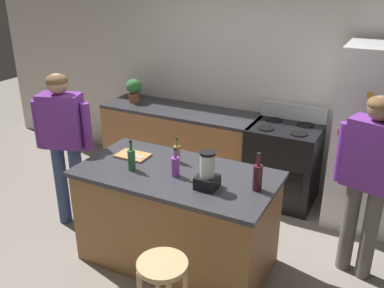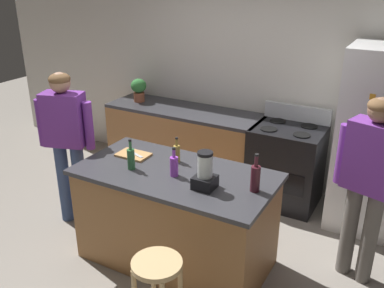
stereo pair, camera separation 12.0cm
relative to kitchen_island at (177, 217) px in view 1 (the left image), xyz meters
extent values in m
plane|color=gray|center=(0.00, 0.00, -0.46)|extent=(14.00, 14.00, 0.00)
cube|color=silver|center=(0.00, 1.95, 0.89)|extent=(8.00, 0.10, 2.70)
cube|color=#9E6B3D|center=(0.00, 0.00, -0.02)|extent=(1.67, 0.84, 0.87)
cube|color=#333338|center=(0.00, 0.00, 0.43)|extent=(1.73, 0.90, 0.04)
cube|color=#9E6B3D|center=(-0.80, 1.55, -0.02)|extent=(2.00, 0.64, 0.87)
cube|color=#333338|center=(-0.80, 1.55, 0.43)|extent=(2.00, 0.64, 0.04)
cube|color=silver|center=(1.52, 1.50, 0.48)|extent=(0.90, 0.70, 1.87)
cylinder|color=#B7BABF|center=(1.48, 1.13, 0.57)|extent=(0.02, 0.02, 0.84)
cube|color=red|center=(1.25, 1.15, 0.28)|extent=(0.05, 0.01, 0.05)
cube|color=red|center=(1.15, 1.15, 0.62)|extent=(0.05, 0.01, 0.05)
cube|color=orange|center=(1.35, 1.15, 1.02)|extent=(0.05, 0.01, 0.05)
cube|color=purple|center=(1.24, 1.15, 0.73)|extent=(0.05, 0.01, 0.05)
cube|color=yellow|center=(1.23, 1.15, 0.23)|extent=(0.05, 0.01, 0.05)
cube|color=black|center=(0.53, 1.52, 0.00)|extent=(0.76, 0.64, 0.91)
cube|color=black|center=(0.53, 1.20, -0.05)|extent=(0.60, 0.01, 0.24)
cube|color=#B7BABF|center=(0.53, 1.81, 0.54)|extent=(0.76, 0.06, 0.18)
cylinder|color=black|center=(0.35, 1.37, 0.46)|extent=(0.18, 0.18, 0.01)
cylinder|color=black|center=(0.71, 1.37, 0.46)|extent=(0.18, 0.18, 0.01)
cylinder|color=black|center=(0.35, 1.67, 0.46)|extent=(0.18, 0.18, 0.01)
cylinder|color=black|center=(0.71, 1.67, 0.46)|extent=(0.18, 0.18, 0.01)
cylinder|color=#384C7A|center=(-1.38, 0.02, -0.02)|extent=(0.16, 0.16, 0.88)
cylinder|color=#384C7A|center=(-1.21, 0.08, -0.02)|extent=(0.16, 0.16, 0.88)
cube|color=#723399|center=(-1.30, 0.05, 0.69)|extent=(0.45, 0.34, 0.54)
cylinder|color=#723399|center=(-1.53, -0.03, 0.64)|extent=(0.11, 0.11, 0.48)
cylinder|color=#723399|center=(-1.06, 0.13, 0.64)|extent=(0.11, 0.11, 0.48)
sphere|color=tan|center=(-1.30, 0.05, 1.06)|extent=(0.25, 0.25, 0.20)
ellipsoid|color=brown|center=(-1.30, 0.05, 1.10)|extent=(0.27, 0.27, 0.12)
cylinder|color=#66605B|center=(1.57, 0.54, -0.03)|extent=(0.16, 0.16, 0.86)
cylinder|color=#66605B|center=(1.40, 0.59, -0.03)|extent=(0.16, 0.16, 0.86)
cube|color=#723399|center=(1.48, 0.57, 0.69)|extent=(0.45, 0.32, 0.58)
cylinder|color=#723399|center=(1.24, 0.64, 0.64)|extent=(0.11, 0.11, 0.52)
sphere|color=#8C664C|center=(1.48, 0.57, 1.08)|extent=(0.25, 0.25, 0.20)
ellipsoid|color=brown|center=(1.48, 0.57, 1.11)|extent=(0.26, 0.26, 0.12)
cylinder|color=tan|center=(0.34, -0.81, 0.17)|extent=(0.36, 0.36, 0.04)
cylinder|color=tan|center=(0.22, -0.70, -0.15)|extent=(0.04, 0.04, 0.61)
cylinder|color=brown|center=(-1.48, 1.55, 0.51)|extent=(0.14, 0.14, 0.12)
ellipsoid|color=#337A38|center=(-1.48, 1.55, 0.66)|extent=(0.20, 0.20, 0.18)
cube|color=black|center=(0.35, -0.13, 0.50)|extent=(0.17, 0.17, 0.10)
cylinder|color=silver|center=(0.35, -0.13, 0.65)|extent=(0.12, 0.12, 0.19)
cylinder|color=black|center=(0.35, -0.13, 0.75)|extent=(0.12, 0.12, 0.02)
cylinder|color=purple|center=(0.03, -0.06, 0.54)|extent=(0.07, 0.07, 0.17)
cylinder|color=purple|center=(0.03, -0.06, 0.66)|extent=(0.03, 0.03, 0.07)
cylinder|color=black|center=(0.03, -0.06, 0.70)|extent=(0.03, 0.03, 0.02)
cylinder|color=olive|center=(-0.09, 0.19, 0.53)|extent=(0.06, 0.06, 0.15)
cylinder|color=olive|center=(-0.09, 0.19, 0.64)|extent=(0.02, 0.02, 0.07)
cylinder|color=black|center=(-0.09, 0.19, 0.68)|extent=(0.03, 0.03, 0.02)
cylinder|color=#471923|center=(0.72, 0.02, 0.56)|extent=(0.08, 0.08, 0.21)
cylinder|color=#471923|center=(0.72, 0.02, 0.71)|extent=(0.03, 0.03, 0.09)
cylinder|color=black|center=(0.72, 0.02, 0.76)|extent=(0.03, 0.03, 0.02)
cylinder|color=#2D6638|center=(-0.36, -0.13, 0.54)|extent=(0.07, 0.07, 0.18)
cylinder|color=#2D6638|center=(-0.36, -0.13, 0.67)|extent=(0.03, 0.03, 0.08)
cylinder|color=black|center=(-0.36, -0.13, 0.72)|extent=(0.03, 0.03, 0.02)
cube|color=#B7844C|center=(-0.51, 0.10, 0.46)|extent=(0.30, 0.20, 0.02)
cube|color=#B7BABF|center=(-0.49, 0.10, 0.47)|extent=(0.22, 0.10, 0.01)
camera|label=1|loc=(1.61, -2.85, 2.08)|focal=39.84mm
camera|label=2|loc=(1.72, -2.79, 2.08)|focal=39.84mm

